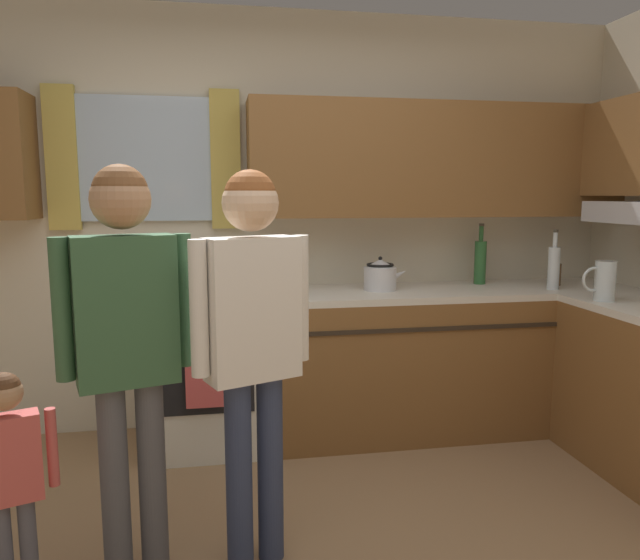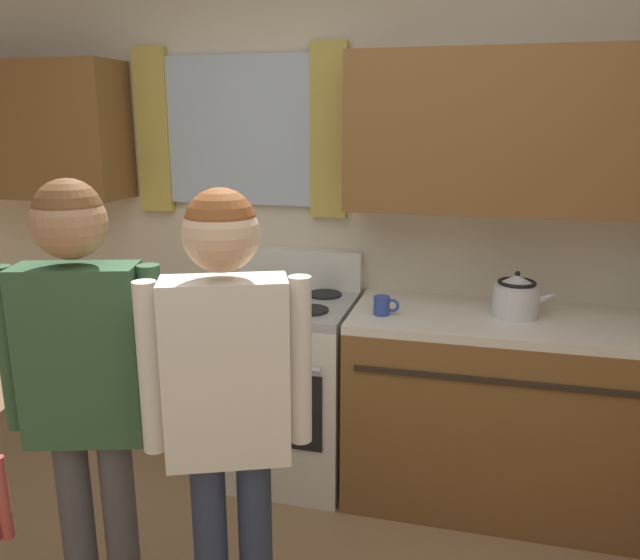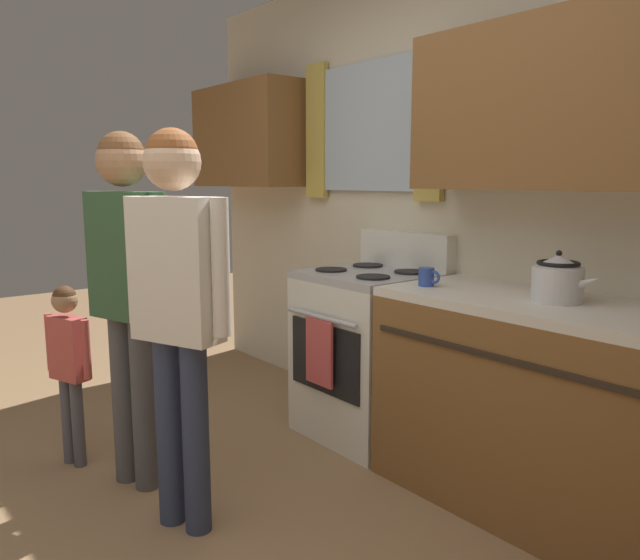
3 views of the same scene
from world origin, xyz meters
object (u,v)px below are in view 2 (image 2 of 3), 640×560
Objects in this scene: mug_cobalt_blue at (383,306)px; adult_in_plaid at (227,390)px; stove_oven at (287,383)px; stovetop_kettle at (516,296)px; adult_holding_child at (84,373)px.

adult_in_plaid reaches higher than mug_cobalt_blue.
stovetop_kettle is (1.06, 0.01, 0.53)m from stove_oven.
stovetop_kettle is at bearing 43.36° from adult_holding_child.
stovetop_kettle is (0.57, 0.12, 0.05)m from mug_cobalt_blue.
stovetop_kettle is 0.17× the size of adult_holding_child.
mug_cobalt_blue is at bearing 56.39° from adult_holding_child.
stove_oven is 0.69× the size of adult_holding_child.
adult_in_plaid is (0.21, -1.22, 0.52)m from stove_oven.
mug_cobalt_blue is at bearing 75.75° from adult_in_plaid.
stove_oven is 0.69m from mug_cobalt_blue.
stovetop_kettle is at bearing 12.20° from mug_cobalt_blue.
adult_holding_child is at bearing -101.58° from stove_oven.
stove_oven is 0.70× the size of adult_in_plaid.
adult_in_plaid is (0.46, 0.01, -0.01)m from adult_holding_child.
stove_oven is at bearing 99.72° from adult_in_plaid.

